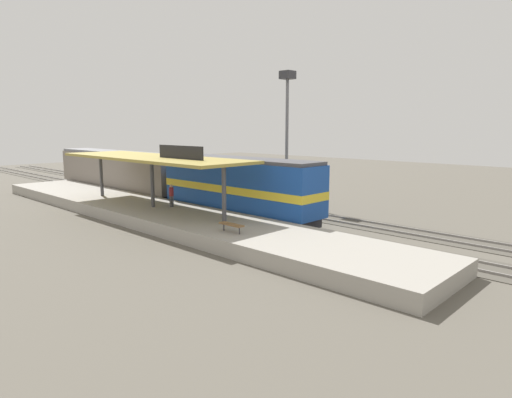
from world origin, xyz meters
name	(u,v)px	position (x,y,z in m)	size (l,w,h in m)	color
ground_plane	(219,207)	(2.00, 0.00, 0.00)	(120.00, 120.00, 0.00)	#5B564C
track_near	(201,210)	(0.00, 0.00, 0.03)	(3.20, 110.00, 0.16)	#4E4941
track_far	(241,203)	(4.60, 0.00, 0.03)	(3.20, 110.00, 0.16)	#4E4941
platform	(153,213)	(-4.60, 0.00, 0.45)	(6.00, 44.00, 0.90)	#9E998E
station_canopy	(152,159)	(-4.60, -0.09, 4.53)	(5.20, 18.00, 4.70)	#47474C
platform_bench	(231,225)	(-6.00, -10.17, 1.34)	(0.44, 1.70, 0.50)	#333338
locomotive	(238,187)	(0.00, -4.45, 2.41)	(2.93, 14.43, 4.44)	#28282D
passenger_carriage_single	(118,171)	(0.00, 13.55, 2.31)	(2.90, 20.00, 4.24)	#28282D
freight_car	(220,179)	(4.60, 2.86, 1.97)	(2.80, 12.00, 3.54)	#28282D
light_mast	(287,109)	(7.80, -2.64, 8.40)	(1.10, 1.10, 11.70)	slate
person_waiting	(171,195)	(-3.64, -1.02, 1.85)	(0.34, 0.34, 1.71)	#4C4C51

